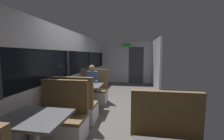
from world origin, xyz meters
TOP-DOWN VIEW (x-y plane):
  - ground_plane at (0.00, 0.00)m, footprint 3.30×9.20m
  - carriage_window_panel_left at (-1.45, 0.00)m, footprint 0.09×8.48m
  - carriage_end_bulkhead at (0.06, 4.19)m, footprint 2.90×0.11m
  - carriage_aisle_panel_right at (1.45, 3.00)m, footprint 0.08×2.40m
  - dining_table_near_window at (-0.89, -2.09)m, footprint 0.90×0.70m
  - bench_near_window_facing_entry at (-0.89, -1.39)m, footprint 0.95×0.50m
  - dining_table_mid_window at (-0.89, -0.00)m, footprint 0.90×0.70m
  - bench_mid_window_facing_end at (-0.89, -0.70)m, footprint 0.95×0.50m
  - bench_mid_window_facing_entry at (-0.89, 0.70)m, footprint 0.95×0.50m
  - seated_passenger at (-0.89, 0.63)m, footprint 0.47×0.55m

SIDE VIEW (x-z plane):
  - ground_plane at x=0.00m, z-range -0.02..0.00m
  - bench_near_window_facing_entry at x=-0.89m, z-range -0.22..0.88m
  - bench_mid_window_facing_end at x=-0.89m, z-range -0.22..0.88m
  - bench_mid_window_facing_entry at x=-0.89m, z-range -0.22..0.88m
  - seated_passenger at x=-0.89m, z-range -0.09..1.17m
  - dining_table_near_window at x=-0.89m, z-range 0.27..1.01m
  - dining_table_mid_window at x=-0.89m, z-range 0.27..1.01m
  - carriage_window_panel_left at x=-1.45m, z-range -0.04..2.26m
  - carriage_end_bulkhead at x=0.06m, z-range -0.01..2.29m
  - carriage_aisle_panel_right at x=1.45m, z-range 0.00..2.30m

